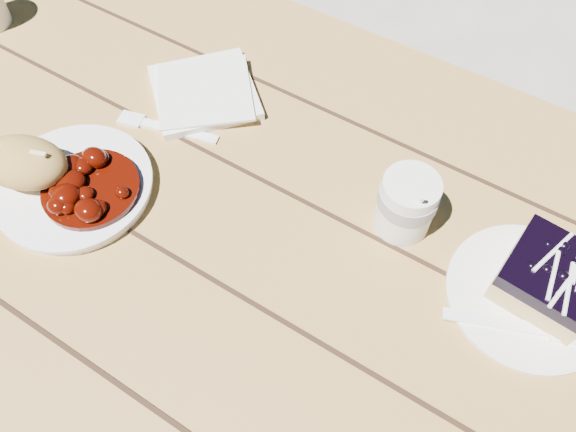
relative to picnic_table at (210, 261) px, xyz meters
The scene contains 11 objects.
ground 0.59m from the picnic_table, 90.00° to the left, with size 60.00×60.00×0.00m, color #9D978D.
picnic_table is the anchor object (origin of this frame).
main_plate 0.24m from the picnic_table, 155.18° to the right, with size 0.21×0.21×0.02m, color white.
goulash_stew 0.24m from the picnic_table, 151.80° to the right, with size 0.13×0.13×0.04m, color #3E0902, non-canonical shape.
bread_roll 0.31m from the picnic_table, 156.45° to the right, with size 0.12×0.08×0.06m, color #B78D46.
dessert_plate 0.47m from the picnic_table, 13.50° to the left, with size 0.19×0.19×0.01m, color white.
blueberry_cake 0.49m from the picnic_table, 15.06° to the left, with size 0.11×0.11×0.06m.
fork_dessert 0.44m from the picnic_table, ahead, with size 0.03×0.16×0.01m, color white, non-canonical shape.
coffee_cup 0.34m from the picnic_table, 25.28° to the left, with size 0.07×0.07×0.09m, color white.
napkin_stack 0.26m from the picnic_table, 123.00° to the left, with size 0.15×0.15×0.01m, color white.
fork_table 0.21m from the picnic_table, 138.36° to the left, with size 0.03×0.16×0.01m, color white, non-canonical shape.
Camera 1 is at (0.33, -0.29, 1.37)m, focal length 35.00 mm.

